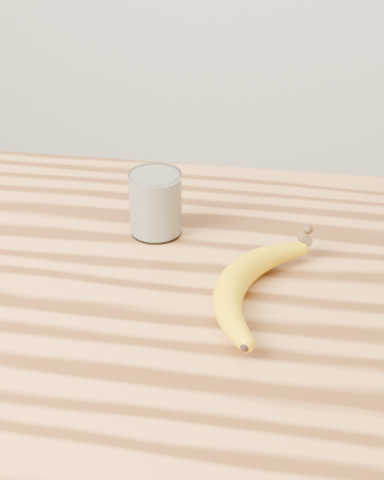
# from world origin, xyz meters

# --- Properties ---
(table) EXTENTS (1.20, 0.80, 0.90)m
(table) POSITION_xyz_m (0.00, 0.00, 0.77)
(table) COLOR #B47638
(table) RESTS_ON ground
(smoothie_glass) EXTENTS (0.07, 0.07, 0.09)m
(smoothie_glass) POSITION_xyz_m (-0.22, 0.17, 0.94)
(smoothie_glass) COLOR white
(smoothie_glass) RESTS_ON table
(banana) EXTENTS (0.18, 0.31, 0.04)m
(banana) POSITION_xyz_m (-0.10, 0.05, 0.92)
(banana) COLOR #D6A700
(banana) RESTS_ON table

